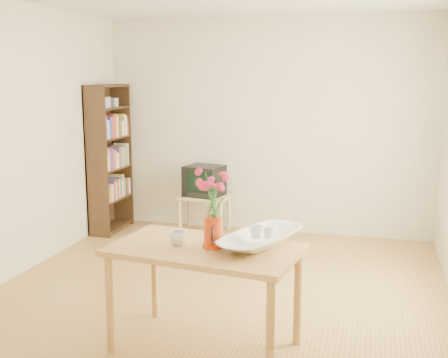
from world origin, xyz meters
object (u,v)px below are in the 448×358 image
(table, at_px, (205,259))
(mug, at_px, (178,238))
(pitcher, at_px, (213,233))
(television, at_px, (205,180))
(bowl, at_px, (262,210))

(table, xyz_separation_m, mug, (-0.20, 0.01, 0.14))
(pitcher, relative_size, mug, 1.87)
(mug, distance_m, television, 2.96)
(table, xyz_separation_m, bowl, (0.37, 0.15, 0.34))
(table, distance_m, television, 3.02)
(table, bearing_deg, pitcher, 12.04)
(mug, bearing_deg, television, -72.82)
(table, xyz_separation_m, pitcher, (0.06, 0.00, 0.19))
(mug, relative_size, bowl, 0.22)
(mug, height_order, television, mug)
(television, bearing_deg, mug, -65.20)
(table, height_order, pitcher, pitcher)
(bowl, bearing_deg, table, -158.04)
(table, height_order, bowl, bowl)
(pitcher, xyz_separation_m, mug, (-0.26, 0.00, -0.05))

